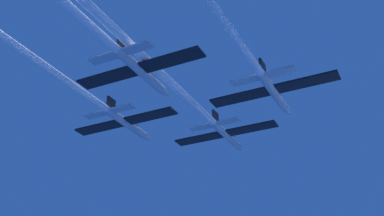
% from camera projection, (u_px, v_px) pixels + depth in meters
% --- Properties ---
extents(jet_lead, '(18.07, 67.75, 2.99)m').
position_uv_depth(jet_lead, '(166.00, 78.00, 65.41)').
color(jet_lead, '#B2BAC6').
extents(jet_left_wing, '(18.07, 69.87, 2.99)m').
position_uv_depth(jet_left_wing, '(28.00, 55.00, 60.03)').
color(jet_left_wing, '#B2BAC6').
extents(jet_right_wing, '(18.07, 67.49, 2.99)m').
position_uv_depth(jet_right_wing, '(211.00, 3.00, 50.23)').
color(jet_right_wing, '#B2BAC6').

